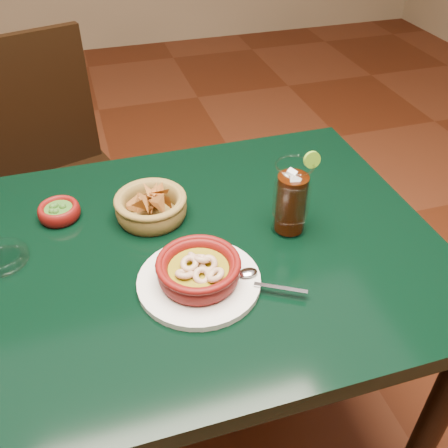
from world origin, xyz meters
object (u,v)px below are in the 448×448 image
object	(u,v)px
dining_table	(161,286)
dining_chair	(54,179)
cola_drink	(291,199)
shrimp_plate	(199,273)
chip_basket	(151,206)

from	to	relation	value
dining_table	dining_chair	bearing A→B (deg)	107.84
dining_chair	cola_drink	world-z (taller)	dining_chair
cola_drink	dining_chair	bearing A→B (deg)	126.12
shrimp_plate	chip_basket	xyz separation A→B (m)	(-0.05, 0.24, -0.00)
dining_chair	chip_basket	size ratio (longest dim) A/B	4.99
chip_basket	shrimp_plate	bearing A→B (deg)	-78.41
shrimp_plate	cola_drink	world-z (taller)	cola_drink
dining_chair	cola_drink	xyz separation A→B (m)	(0.52, -0.71, 0.30)
dining_table	dining_chair	size ratio (longest dim) A/B	1.24
dining_chair	shrimp_plate	xyz separation A→B (m)	(0.29, -0.82, 0.25)
chip_basket	cola_drink	world-z (taller)	cola_drink
dining_table	cola_drink	xyz separation A→B (m)	(0.29, -0.01, 0.18)
shrimp_plate	chip_basket	world-z (taller)	chip_basket
dining_chair	dining_table	bearing A→B (deg)	-72.16
dining_table	chip_basket	world-z (taller)	chip_basket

